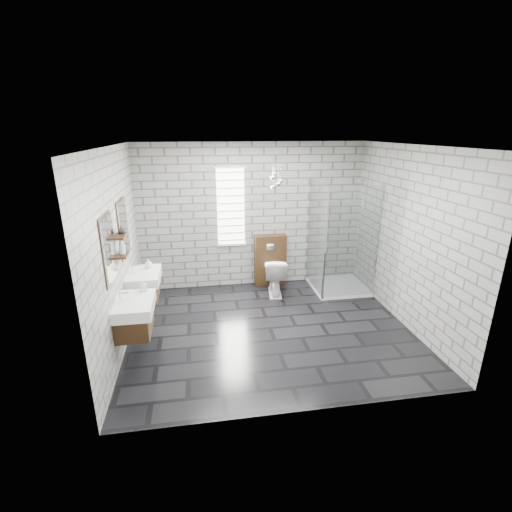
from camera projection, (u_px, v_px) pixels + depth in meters
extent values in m
cube|color=black|center=(270.00, 329.00, 5.71)|extent=(4.20, 3.60, 0.02)
cube|color=white|center=(273.00, 145.00, 4.83)|extent=(4.20, 3.60, 0.02)
cube|color=gray|center=(252.00, 216.00, 6.96)|extent=(4.20, 0.02, 2.70)
cube|color=gray|center=(308.00, 299.00, 3.58)|extent=(4.20, 0.02, 2.70)
cube|color=gray|center=(116.00, 252.00, 4.95)|extent=(0.02, 3.60, 2.70)
cube|color=gray|center=(408.00, 238.00, 5.59)|extent=(0.02, 3.60, 2.70)
cube|color=#382311|center=(135.00, 322.00, 4.78)|extent=(0.42, 0.62, 0.30)
cube|color=silver|center=(150.00, 318.00, 4.80)|extent=(0.02, 0.35, 0.01)
cube|color=white|center=(135.00, 306.00, 4.71)|extent=(0.47, 0.70, 0.15)
cylinder|color=silver|center=(121.00, 297.00, 4.65)|extent=(0.04, 0.04, 0.12)
cylinder|color=silver|center=(124.00, 293.00, 4.64)|extent=(0.10, 0.02, 0.02)
cube|color=white|center=(109.00, 249.00, 4.43)|extent=(0.03, 0.55, 0.80)
cube|color=#382311|center=(108.00, 249.00, 4.43)|extent=(0.01, 0.59, 0.84)
cube|color=#382311|center=(144.00, 290.00, 5.71)|extent=(0.42, 0.62, 0.30)
cube|color=silver|center=(157.00, 288.00, 5.73)|extent=(0.02, 0.35, 0.01)
cube|color=white|center=(144.00, 277.00, 5.64)|extent=(0.47, 0.70, 0.15)
cylinder|color=silver|center=(133.00, 269.00, 5.58)|extent=(0.04, 0.04, 0.12)
cylinder|color=silver|center=(136.00, 266.00, 5.57)|extent=(0.10, 0.02, 0.02)
cube|color=white|center=(123.00, 228.00, 5.36)|extent=(0.03, 0.55, 0.80)
cube|color=#382311|center=(123.00, 228.00, 5.36)|extent=(0.01, 0.59, 0.84)
cube|color=#382311|center=(122.00, 255.00, 4.92)|extent=(0.14, 0.30, 0.03)
cube|color=#382311|center=(120.00, 236.00, 4.84)|extent=(0.14, 0.30, 0.03)
cube|color=white|center=(231.00, 207.00, 6.81)|extent=(0.50, 0.02, 1.40)
cube|color=white|center=(230.00, 167.00, 6.56)|extent=(0.56, 0.04, 0.04)
cube|color=white|center=(232.00, 245.00, 7.03)|extent=(0.56, 0.04, 0.04)
cube|color=white|center=(232.00, 240.00, 6.99)|extent=(0.48, 0.01, 0.02)
cube|color=white|center=(231.00, 233.00, 6.95)|extent=(0.48, 0.01, 0.02)
cube|color=white|center=(231.00, 226.00, 6.90)|extent=(0.48, 0.01, 0.02)
cube|color=white|center=(231.00, 218.00, 6.86)|extent=(0.48, 0.01, 0.02)
cube|color=white|center=(231.00, 211.00, 6.81)|extent=(0.48, 0.01, 0.02)
cube|color=white|center=(231.00, 203.00, 6.77)|extent=(0.48, 0.01, 0.02)
cube|color=white|center=(231.00, 196.00, 6.72)|extent=(0.48, 0.01, 0.02)
cube|color=white|center=(230.00, 188.00, 6.68)|extent=(0.48, 0.01, 0.02)
cube|color=white|center=(230.00, 180.00, 6.63)|extent=(0.48, 0.01, 0.03)
cube|color=white|center=(230.00, 172.00, 6.59)|extent=(0.48, 0.01, 0.03)
cube|color=#382311|center=(270.00, 260.00, 7.18)|extent=(0.60, 0.20, 1.00)
cube|color=silver|center=(271.00, 247.00, 6.99)|extent=(0.18, 0.01, 0.12)
cube|color=white|center=(338.00, 286.00, 7.15)|extent=(1.00, 1.00, 0.06)
cube|color=silver|center=(353.00, 244.00, 6.37)|extent=(1.00, 0.01, 2.00)
cube|color=silver|center=(316.00, 238.00, 6.75)|extent=(0.01, 1.00, 2.00)
cube|color=silver|center=(325.00, 246.00, 6.30)|extent=(0.03, 0.03, 2.00)
cube|color=silver|center=(379.00, 243.00, 6.44)|extent=(0.03, 0.03, 2.00)
cylinder|color=silver|center=(360.00, 229.00, 7.06)|extent=(0.02, 0.02, 1.80)
cylinder|color=silver|center=(361.00, 180.00, 6.75)|extent=(0.14, 0.14, 0.02)
sphere|color=silver|center=(273.00, 177.00, 6.24)|extent=(0.09, 0.09, 0.09)
cylinder|color=silver|center=(273.00, 159.00, 6.14)|extent=(0.01, 0.01, 0.52)
sphere|color=silver|center=(278.00, 184.00, 6.38)|extent=(0.09, 0.09, 0.09)
cylinder|color=silver|center=(279.00, 162.00, 6.26)|extent=(0.01, 0.01, 0.64)
sphere|color=silver|center=(274.00, 174.00, 6.41)|extent=(0.09, 0.09, 0.09)
cylinder|color=silver|center=(275.00, 157.00, 6.32)|extent=(0.01, 0.01, 0.48)
sphere|color=silver|center=(273.00, 187.00, 6.40)|extent=(0.09, 0.09, 0.09)
cylinder|color=silver|center=(273.00, 164.00, 6.27)|extent=(0.01, 0.01, 0.69)
sphere|color=silver|center=(280.00, 181.00, 6.42)|extent=(0.09, 0.09, 0.09)
cylinder|color=silver|center=(281.00, 160.00, 6.31)|extent=(0.01, 0.01, 0.60)
imported|color=white|center=(275.00, 276.00, 6.82)|extent=(0.48, 0.73, 0.70)
imported|color=#B2B2B2|center=(143.00, 286.00, 4.93)|extent=(0.10, 0.10, 0.16)
imported|color=#B2B2B2|center=(148.00, 263.00, 5.77)|extent=(0.12, 0.12, 0.15)
imported|color=#B2B2B2|center=(122.00, 246.00, 4.87)|extent=(0.11, 0.11, 0.23)
imported|color=#B2B2B2|center=(121.00, 230.00, 4.89)|extent=(0.10, 0.10, 0.10)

